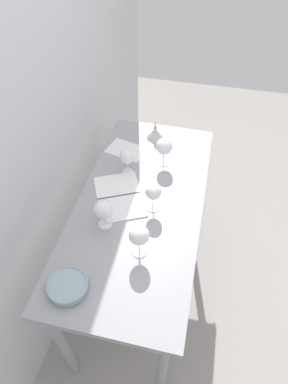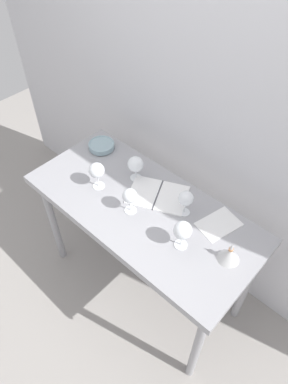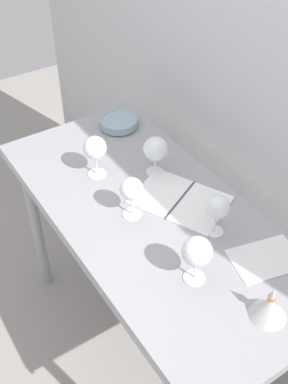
{
  "view_description": "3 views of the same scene",
  "coord_description": "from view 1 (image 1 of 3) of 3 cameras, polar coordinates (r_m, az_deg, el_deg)",
  "views": [
    {
      "loc": [
        -1.09,
        -0.27,
        2.18
      ],
      "look_at": [
        -0.01,
        -0.03,
        0.99
      ],
      "focal_mm": 30.16,
      "sensor_mm": 36.0,
      "label": 1
    },
    {
      "loc": [
        0.88,
        -0.95,
        2.4
      ],
      "look_at": [
        -0.03,
        0.03,
        0.96
      ],
      "focal_mm": 32.59,
      "sensor_mm": 36.0,
      "label": 2
    },
    {
      "loc": [
        1.03,
        -0.72,
        2.09
      ],
      "look_at": [
        -0.03,
        -0.02,
        0.98
      ],
      "focal_mm": 44.25,
      "sensor_mm": 36.0,
      "label": 3
    }
  ],
  "objects": [
    {
      "name": "wine_glass_near_left",
      "position": [
        1.41,
        -0.88,
        -7.74
      ],
      "size": [
        0.09,
        0.09,
        0.18
      ],
      "color": "white",
      "rests_on": "steel_counter"
    },
    {
      "name": "wine_glass_near_right",
      "position": [
        1.84,
        3.58,
        7.95
      ],
      "size": [
        0.1,
        0.1,
        0.17
      ],
      "color": "white",
      "rests_on": "steel_counter"
    },
    {
      "name": "decanter_funnel",
      "position": [
        2.08,
        1.97,
        10.4
      ],
      "size": [
        0.11,
        0.11,
        0.13
      ],
      "color": "#B8B8B8",
      "rests_on": "steel_counter"
    },
    {
      "name": "tasting_sheet_upper",
      "position": [
        2.01,
        -3.18,
        7.44
      ],
      "size": [
        0.21,
        0.26,
        0.0
      ],
      "primitive_type": "cube",
      "rotation": [
        0.0,
        0.0,
        -0.25
      ],
      "color": "white",
      "rests_on": "steel_counter"
    },
    {
      "name": "wine_glass_far_right",
      "position": [
        1.78,
        -2.98,
        6.14
      ],
      "size": [
        0.08,
        0.08,
        0.16
      ],
      "color": "white",
      "rests_on": "steel_counter"
    },
    {
      "name": "steel_counter",
      "position": [
        1.78,
        -0.61,
        -4.0
      ],
      "size": [
        1.4,
        0.65,
        0.9
      ],
      "color": "#97979C",
      "rests_on": "ground_plane"
    },
    {
      "name": "back_wall",
      "position": [
        1.59,
        -18.76,
        10.89
      ],
      "size": [
        3.8,
        0.04,
        2.6
      ],
      "primitive_type": "cube",
      "color": "silver",
      "rests_on": "ground_plane"
    },
    {
      "name": "open_notebook",
      "position": [
        1.73,
        -4.38,
        -0.74
      ],
      "size": [
        0.41,
        0.36,
        0.01
      ],
      "rotation": [
        0.0,
        0.0,
        0.45
      ],
      "color": "white",
      "rests_on": "steel_counter"
    },
    {
      "name": "tasting_bowl",
      "position": [
        1.44,
        -13.32,
        -15.85
      ],
      "size": [
        0.17,
        0.17,
        0.04
      ],
      "color": "#4C4C4C",
      "rests_on": "steel_counter"
    },
    {
      "name": "wine_glass_far_left",
      "position": [
        1.53,
        -7.2,
        -3.15
      ],
      "size": [
        0.1,
        0.1,
        0.16
      ],
      "color": "white",
      "rests_on": "steel_counter"
    },
    {
      "name": "ground_plane",
      "position": [
        2.45,
        -0.6,
        -15.76
      ],
      "size": [
        6.0,
        6.0,
        0.0
      ],
      "primitive_type": "plane",
      "color": "gray"
    },
    {
      "name": "wine_glass_near_center",
      "position": [
        1.58,
        1.64,
        -0.07
      ],
      "size": [
        0.08,
        0.08,
        0.16
      ],
      "color": "white",
      "rests_on": "steel_counter"
    }
  ]
}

